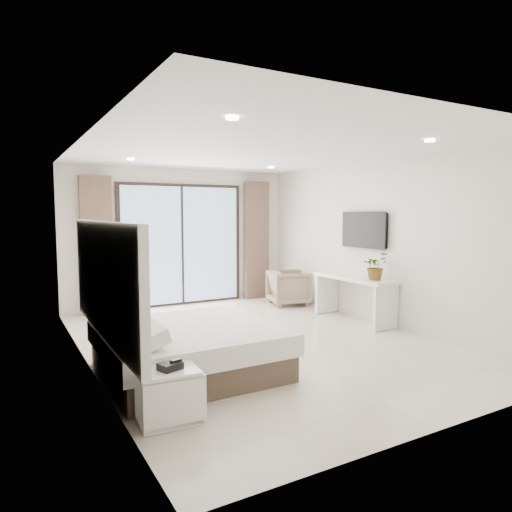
{
  "coord_description": "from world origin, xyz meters",
  "views": [
    {
      "loc": [
        -3.18,
        -5.55,
        1.83
      ],
      "look_at": [
        0.19,
        0.4,
        1.19
      ],
      "focal_mm": 32.0,
      "sensor_mm": 36.0,
      "label": 1
    }
  ],
  "objects_px": {
    "nightstand": "(168,395)",
    "console_desk": "(354,288)",
    "armchair": "(289,286)",
    "bed": "(188,349)"
  },
  "relations": [
    {
      "from": "nightstand",
      "to": "console_desk",
      "type": "height_order",
      "value": "console_desk"
    },
    {
      "from": "bed",
      "to": "armchair",
      "type": "relative_size",
      "value": 2.53
    },
    {
      "from": "armchair",
      "to": "console_desk",
      "type": "bearing_deg",
      "value": -159.41
    },
    {
      "from": "nightstand",
      "to": "bed",
      "type": "bearing_deg",
      "value": 64.93
    },
    {
      "from": "bed",
      "to": "console_desk",
      "type": "relative_size",
      "value": 1.17
    },
    {
      "from": "bed",
      "to": "nightstand",
      "type": "relative_size",
      "value": 3.53
    },
    {
      "from": "nightstand",
      "to": "armchair",
      "type": "xyz_separation_m",
      "value": [
        3.8,
        3.79,
        0.14
      ]
    },
    {
      "from": "bed",
      "to": "console_desk",
      "type": "distance_m",
      "value": 3.55
    },
    {
      "from": "bed",
      "to": "nightstand",
      "type": "height_order",
      "value": "bed"
    },
    {
      "from": "nightstand",
      "to": "console_desk",
      "type": "relative_size",
      "value": 0.33
    }
  ]
}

